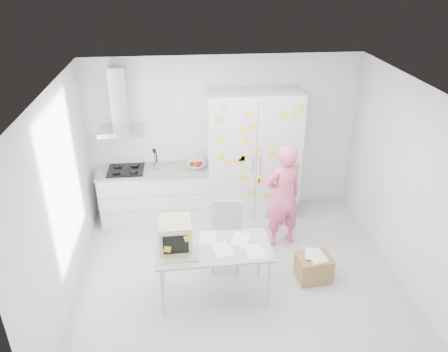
{
  "coord_description": "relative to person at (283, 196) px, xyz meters",
  "views": [
    {
      "loc": [
        -0.7,
        -4.84,
        4.09
      ],
      "look_at": [
        -0.13,
        0.72,
        1.24
      ],
      "focal_mm": 35.0,
      "sensor_mm": 36.0,
      "label": 1
    }
  ],
  "objects": [
    {
      "name": "tall_cabinet",
      "position": [
        -0.32,
        0.92,
        0.26
      ],
      "size": [
        1.5,
        0.68,
        2.2
      ],
      "color": "silver",
      "rests_on": "ground"
    },
    {
      "name": "cardboard_box",
      "position": [
        0.27,
        -0.91,
        -0.65
      ],
      "size": [
        0.49,
        0.4,
        0.4
      ],
      "rotation": [
        0.0,
        0.0,
        0.08
      ],
      "color": "#A07745",
      "rests_on": "ground"
    },
    {
      "name": "counter_run",
      "position": [
        -1.96,
        0.95,
        -0.37
      ],
      "size": [
        1.84,
        0.63,
        1.28
      ],
      "color": "white",
      "rests_on": "ground"
    },
    {
      "name": "person",
      "position": [
        0.0,
        0.0,
        0.0
      ],
      "size": [
        0.69,
        0.54,
        1.67
      ],
      "primitive_type": "imported",
      "rotation": [
        0.0,
        0.0,
        3.4
      ],
      "color": "#F8608E",
      "rests_on": "ground"
    },
    {
      "name": "walls",
      "position": [
        -0.77,
        -0.03,
        0.51
      ],
      "size": [
        4.52,
        4.01,
        2.7
      ],
      "color": "white",
      "rests_on": "ground"
    },
    {
      "name": "desk",
      "position": [
        -1.44,
        -1.07,
        0.04
      ],
      "size": [
        1.47,
        0.76,
        1.16
      ],
      "rotation": [
        0.0,
        0.0,
        0.02
      ],
      "color": "#ABB1B6",
      "rests_on": "ground"
    },
    {
      "name": "chair",
      "position": [
        -0.9,
        -0.41,
        -0.28
      ],
      "size": [
        0.51,
        0.51,
        0.98
      ],
      "rotation": [
        0.0,
        0.0,
        -0.17
      ],
      "color": "#ABAAA8",
      "rests_on": "ground"
    },
    {
      "name": "floor",
      "position": [
        -0.77,
        -0.75,
        -0.85
      ],
      "size": [
        4.5,
        4.0,
        0.02
      ],
      "primitive_type": "cube",
      "color": "silver",
      "rests_on": "ground"
    },
    {
      "name": "ceiling",
      "position": [
        -0.77,
        -0.75,
        1.86
      ],
      "size": [
        4.5,
        4.0,
        0.02
      ],
      "primitive_type": "cube",
      "color": "white",
      "rests_on": "walls"
    },
    {
      "name": "range_hood",
      "position": [
        -2.42,
        1.09,
        1.12
      ],
      "size": [
        0.7,
        0.48,
        1.01
      ],
      "color": "silver",
      "rests_on": "walls"
    }
  ]
}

